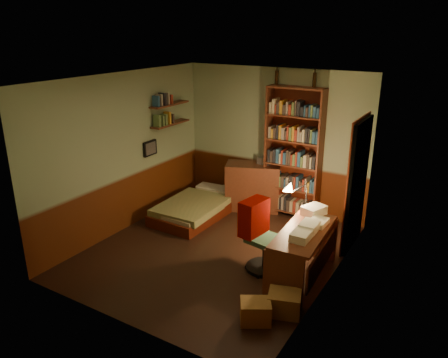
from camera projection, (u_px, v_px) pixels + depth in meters
The scene contains 24 objects.
floor at pixel (216, 252), 6.71m from camera, with size 3.50×4.00×0.02m, color black.
ceiling at pixel (214, 78), 5.83m from camera, with size 3.50×4.00×0.02m, color silver.
wall_back at pixel (274, 141), 7.89m from camera, with size 3.50×0.02×2.60m, color gray.
wall_left at pixel (124, 153), 7.13m from camera, with size 0.02×4.00×2.60m, color gray.
wall_right at pixel (335, 194), 5.42m from camera, with size 0.02×4.00×2.60m, color gray.
wall_front at pixel (115, 222), 4.65m from camera, with size 3.50×0.02×2.60m, color gray.
doorway at pixel (357, 185), 6.59m from camera, with size 0.06×0.90×2.00m, color black.
door_trim at pixel (355, 185), 6.60m from camera, with size 0.02×0.98×2.08m, color #4A170A.
bed at pixel (197, 202), 7.89m from camera, with size 0.92×1.72×0.51m, color #5D7342.
dresser at pixel (253, 187), 8.12m from camera, with size 0.99×0.49×0.88m, color #562919.
mini_stereo at pixel (264, 161), 7.98m from camera, with size 0.22×0.17×0.12m, color #B2B2B7.
bookshelf at pixel (293, 154), 7.60m from camera, with size 0.99×0.31×2.32m, color #562919.
bottle_left at pixel (277, 77), 7.46m from camera, with size 0.06×0.06×0.23m, color black.
bottle_right at pixel (314, 80), 7.13m from camera, with size 0.06×0.06×0.23m, color black.
desk at pixel (303, 254), 5.89m from camera, with size 0.55×1.33×0.71m, color #562919.
paper_stack at pixel (314, 210), 6.24m from camera, with size 0.24×0.33×0.13m, color silver.
desk_lamp at pixel (307, 192), 6.33m from camera, with size 0.17×0.17×0.57m, color black.
office_chair at pixel (265, 237), 6.04m from camera, with size 0.51×0.45×1.02m, color #31553B.
red_jacket at pixel (250, 181), 5.92m from camera, with size 0.24×0.44×0.52m, color #A40900.
wall_shelf_lower at pixel (170, 124), 7.86m from camera, with size 0.20×0.90×0.03m, color #562919.
wall_shelf_upper at pixel (170, 104), 7.74m from camera, with size 0.20×0.90×0.03m, color #562919.
framed_picture at pixel (150, 148), 7.61m from camera, with size 0.04×0.32×0.26m, color black.
cardboard_box_a at pixel (255, 311), 5.08m from camera, with size 0.35×0.28×0.26m, color olive.
cardboard_box_b at pixel (284, 303), 5.23m from camera, with size 0.39×0.32×0.27m, color olive.
Camera 1 is at (3.18, -5.03, 3.29)m, focal length 35.00 mm.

